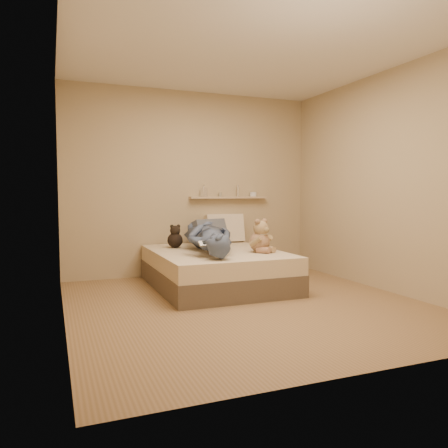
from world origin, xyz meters
name	(u,v)px	position (x,y,z in m)	size (l,w,h in m)	color
room	(247,180)	(0.00, 0.00, 1.30)	(3.80, 3.80, 3.80)	#906F4A
bed	(216,269)	(0.00, 0.93, 0.22)	(1.50, 1.90, 0.45)	brown
game_console	(207,243)	(-0.30, 0.41, 0.61)	(0.19, 0.10, 0.06)	silver
teddy_bear	(261,238)	(0.45, 0.59, 0.62)	(0.33, 0.34, 0.41)	#A47E5A
dark_plush	(175,238)	(-0.40, 1.38, 0.58)	(0.20, 0.20, 0.31)	black
pillow_cream	(225,229)	(0.45, 1.76, 0.65)	(0.55, 0.16, 0.40)	beige
pillow_grey	(211,232)	(0.18, 1.62, 0.62)	(0.50, 0.14, 0.34)	slate
person	(208,236)	(-0.12, 0.87, 0.64)	(0.57, 1.57, 0.38)	#464F6E
wall_shelf	(229,197)	(0.55, 1.84, 1.10)	(1.20, 0.12, 0.03)	tan
shelf_bottles	(225,192)	(0.49, 1.84, 1.18)	(0.88, 0.10, 0.17)	white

